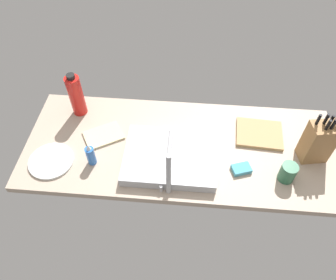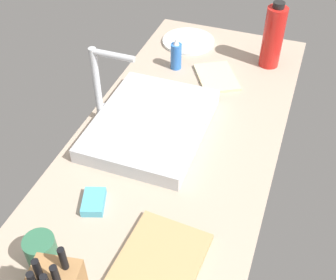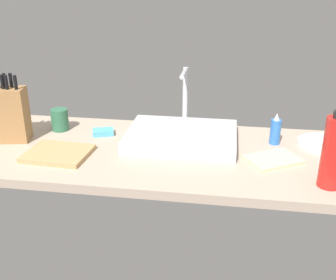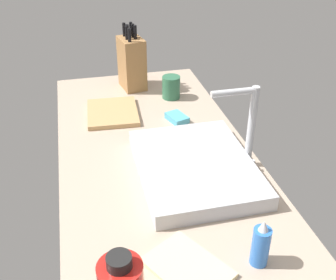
% 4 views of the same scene
% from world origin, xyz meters
% --- Properties ---
extents(countertop_slab, '(1.63, 0.65, 0.04)m').
position_xyz_m(countertop_slab, '(0.00, 0.00, 0.02)').
color(countertop_slab, tan).
rests_on(countertop_slab, ground).
extents(sink_basin, '(0.45, 0.35, 0.05)m').
position_xyz_m(sink_basin, '(0.05, 0.10, 0.06)').
color(sink_basin, '#B7BABF').
rests_on(sink_basin, countertop_slab).
extents(faucet, '(0.06, 0.15, 0.28)m').
position_xyz_m(faucet, '(0.04, 0.26, 0.20)').
color(faucet, '#B7BABF').
rests_on(faucet, countertop_slab).
extents(knife_block, '(0.15, 0.12, 0.29)m').
position_xyz_m(knife_block, '(-0.66, 0.01, 0.15)').
color(knife_block, '#9E7042').
rests_on(knife_block, countertop_slab).
extents(cutting_board, '(0.25, 0.21, 0.02)m').
position_xyz_m(cutting_board, '(-0.41, -0.11, 0.04)').
color(cutting_board, tan).
rests_on(cutting_board, countertop_slab).
extents(soap_bottle, '(0.04, 0.04, 0.13)m').
position_xyz_m(soap_bottle, '(0.44, 0.14, 0.09)').
color(soap_bottle, blue).
rests_on(soap_bottle, countertop_slab).
extents(water_bottle, '(0.08, 0.08, 0.26)m').
position_xyz_m(water_bottle, '(0.59, -0.20, 0.16)').
color(water_bottle, red).
rests_on(water_bottle, countertop_slab).
extents(dinner_plate, '(0.22, 0.22, 0.01)m').
position_xyz_m(dinner_plate, '(0.64, 0.16, 0.04)').
color(dinner_plate, silver).
rests_on(dinner_plate, countertop_slab).
extents(dish_towel, '(0.24, 0.22, 0.01)m').
position_xyz_m(dish_towel, '(0.42, -0.03, 0.04)').
color(dish_towel, beige).
rests_on(dish_towel, countertop_slab).
extents(coffee_mug, '(0.08, 0.08, 0.10)m').
position_xyz_m(coffee_mug, '(-0.51, 0.16, 0.08)').
color(coffee_mug, '#2D6647').
rests_on(coffee_mug, countertop_slab).
extents(dish_sponge, '(0.10, 0.09, 0.02)m').
position_xyz_m(dish_sponge, '(-0.30, 0.13, 0.05)').
color(dish_sponge, '#4CA3BC').
rests_on(dish_sponge, countertop_slab).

